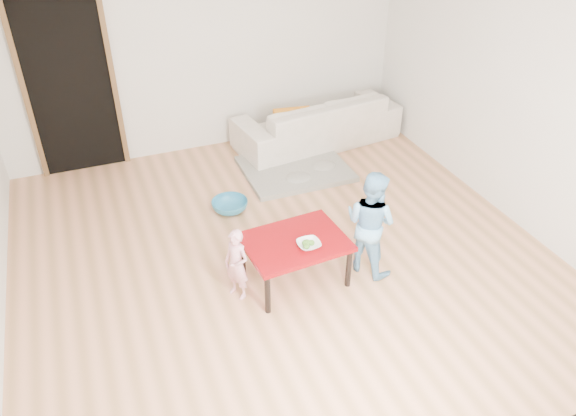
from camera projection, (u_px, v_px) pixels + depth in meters
floor at (280, 252)px, 5.51m from camera, size 5.00×5.00×0.01m
back_wall at (205, 47)px, 6.73m from camera, size 5.00×0.02×2.60m
right_wall at (514, 92)px, 5.56m from camera, size 0.02×5.00×2.60m
doorway at (70, 88)px, 6.37m from camera, size 1.02×0.08×2.11m
sofa at (317, 120)px, 7.33m from camera, size 2.24×1.11×0.63m
cushion at (295, 119)px, 6.99m from camera, size 0.54×0.49×0.13m
red_table at (295, 260)px, 5.06m from camera, size 0.94×0.73×0.45m
bowl at (309, 245)px, 4.85m from camera, size 0.20×0.20×0.05m
broccoli at (309, 244)px, 4.85m from camera, size 0.12×0.12×0.06m
child_pink at (237, 265)px, 4.82m from camera, size 0.27×0.30×0.69m
child_blue at (370, 223)px, 5.04m from camera, size 0.58×0.63×1.03m
basin at (230, 206)px, 6.10m from camera, size 0.39×0.39×0.12m
blanket at (295, 169)px, 6.84m from camera, size 1.24×1.04×0.06m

